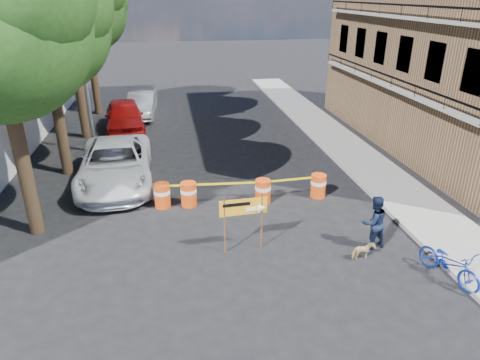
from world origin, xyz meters
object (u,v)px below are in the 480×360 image
object	(u,v)px
barrel_far_left	(162,195)
barrel_mid_right	(263,191)
sedan_red	(124,116)
suv_white	(115,164)
barrel_far_right	(318,185)
barrel_mid_left	(189,194)
dog	(363,251)
bicycle	(453,249)
sedan_silver	(142,104)
detour_sign	(249,210)
pedestrian	(374,222)

from	to	relation	value
barrel_far_left	barrel_mid_right	bearing A→B (deg)	-4.17
sedan_red	suv_white	bearing A→B (deg)	-94.62
barrel_far_right	sedan_red	xyz separation A→B (m)	(-7.83, 9.82, 0.38)
barrel_mid_left	dog	size ratio (longest dim) A/B	1.38
dog	sedan_red	size ratio (longest dim) A/B	0.13
barrel_mid_left	barrel_far_left	bearing A→B (deg)	176.56
bicycle	sedan_silver	distance (m)	20.34
barrel_far_right	detour_sign	size ratio (longest dim) A/B	0.49
barrel_mid_left	barrel_mid_right	world-z (taller)	same
barrel_far_left	sedan_silver	size ratio (longest dim) A/B	0.20
barrel_mid_left	suv_white	bearing A→B (deg)	138.10
barrel_far_left	dog	xyz separation A→B (m)	(5.72, -4.36, -0.20)
barrel_mid_left	detour_sign	size ratio (longest dim) A/B	0.49
barrel_mid_left	barrel_far_right	world-z (taller)	same
barrel_far_left	barrel_far_right	world-z (taller)	same
detour_sign	sedan_red	xyz separation A→B (m)	(-4.58, 12.98, -0.48)
sedan_silver	pedestrian	bearing A→B (deg)	-62.05
barrel_far_right	detour_sign	bearing A→B (deg)	-135.80
bicycle	detour_sign	bearing A→B (deg)	137.70
barrel_mid_left	pedestrian	distance (m)	6.48
dog	barrel_mid_right	bearing A→B (deg)	17.37
barrel_mid_left	suv_white	xyz separation A→B (m)	(-2.76, 2.48, 0.37)
suv_white	sedan_silver	bearing A→B (deg)	84.45
suv_white	sedan_silver	xyz separation A→B (m)	(0.60, 10.33, -0.09)
barrel_mid_left	barrel_mid_right	bearing A→B (deg)	-4.42
detour_sign	sedan_red	bearing A→B (deg)	106.16
barrel_mid_left	barrel_far_right	bearing A→B (deg)	-0.87
detour_sign	sedan_silver	world-z (taller)	detour_sign
barrel_mid_left	barrel_far_right	distance (m)	4.86
barrel_far_right	sedan_red	world-z (taller)	sedan_red
bicycle	sedan_red	distance (m)	18.05
pedestrian	sedan_silver	world-z (taller)	pedestrian
pedestrian	bicycle	xyz separation A→B (m)	(1.32, -1.84, 0.11)
detour_sign	bicycle	size ratio (longest dim) A/B	0.95
barrel_mid_left	bicycle	bearing A→B (deg)	-39.81
barrel_mid_right	barrel_mid_left	bearing A→B (deg)	175.58
sedan_silver	barrel_mid_right	bearing A→B (deg)	-65.96
detour_sign	suv_white	world-z (taller)	detour_sign
barrel_mid_right	dog	bearing A→B (deg)	-63.12
barrel_far_left	barrel_far_right	xyz separation A→B (m)	(5.81, -0.13, 0.00)
sedan_silver	suv_white	bearing A→B (deg)	-89.75
barrel_far_right	sedan_red	distance (m)	12.57
barrel_far_left	suv_white	distance (m)	3.05
barrel_mid_left	sedan_silver	world-z (taller)	sedan_silver
barrel_mid_right	detour_sign	xyz separation A→B (m)	(-1.08, -3.02, 0.86)
barrel_far_left	suv_white	xyz separation A→B (m)	(-1.82, 2.42, 0.37)
barrel_far_right	dog	xyz separation A→B (m)	(-0.09, -4.23, -0.20)
barrel_mid_right	sedan_silver	xyz separation A→B (m)	(-4.86, 13.02, 0.27)
detour_sign	pedestrian	size ratio (longest dim) A/B	1.08
sedan_red	barrel_mid_right	bearing A→B (deg)	-66.61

